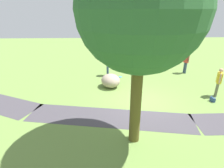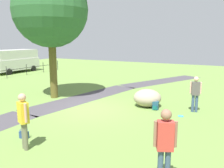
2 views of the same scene
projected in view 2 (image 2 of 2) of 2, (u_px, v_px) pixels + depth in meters
The scene contains 12 objects.
ground_plane at pixel (88, 109), 11.47m from camera, with size 48.00×48.00×0.00m, color olive.
footpath_segment_mid at pixel (87, 97), 13.81m from camera, with size 8.17×3.01×0.01m.
footpath_segment_far at pixel (163, 81), 19.28m from camera, with size 7.98×4.90×0.01m.
large_shade_tree at pixel (50, 10), 12.85m from camera, with size 4.11×4.11×6.97m.
lawn_boulder at pixel (147, 98), 11.83m from camera, with size 1.61×1.69×0.88m.
woman_with_handbag at pixel (23, 117), 7.06m from camera, with size 0.36×0.49×1.75m.
man_near_boulder at pixel (195, 92), 10.83m from camera, with size 0.32×0.51×1.66m.
passerby_on_path at pixel (165, 142), 5.24m from camera, with size 0.37×0.48×1.82m.
handbag_on_grass at pixel (24, 134), 8.03m from camera, with size 0.33×0.34×0.31m.
backpack_by_boulder at pixel (155, 106), 11.31m from camera, with size 0.29×0.30×0.40m.
frisbee_on_grass at pixel (181, 116), 10.35m from camera, with size 0.25×0.25×0.02m.
delivery_van at pixel (14, 60), 24.25m from camera, with size 5.06×2.45×2.30m.
Camera 2 is at (-9.19, -6.25, 3.30)m, focal length 37.91 mm.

